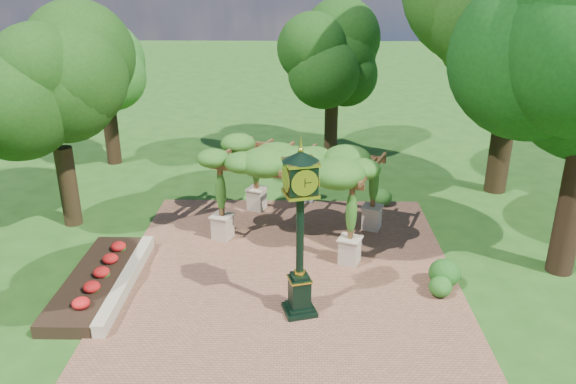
{
  "coord_description": "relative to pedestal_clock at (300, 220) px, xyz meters",
  "views": [
    {
      "loc": [
        0.36,
        -13.42,
        8.55
      ],
      "look_at": [
        0.0,
        2.5,
        2.2
      ],
      "focal_mm": 35.0,
      "sensor_mm": 36.0,
      "label": 1
    }
  ],
  "objects": [
    {
      "name": "pedestal_clock",
      "position": [
        0.0,
        0.0,
        0.0
      ],
      "size": [
        1.12,
        1.12,
        4.59
      ],
      "rotation": [
        0.0,
        0.0,
        0.28
      ],
      "color": "black",
      "rests_on": "brick_plaza"
    },
    {
      "name": "shrub_front",
      "position": [
        3.91,
        0.88,
        -2.41
      ],
      "size": [
        0.72,
        0.72,
        0.58
      ],
      "primitive_type": "ellipsoid",
      "rotation": [
        0.0,
        0.0,
        -0.12
      ],
      "color": "#225618",
      "rests_on": "brick_plaza"
    },
    {
      "name": "tree_west_near",
      "position": [
        -8.16,
        5.49,
        2.31
      ],
      "size": [
        3.69,
        3.69,
        7.37
      ],
      "color": "#372716",
      "rests_on": "ground"
    },
    {
      "name": "border_wall",
      "position": [
        -4.98,
        1.21,
        -2.54
      ],
      "size": [
        0.35,
        5.0,
        0.4
      ],
      "primitive_type": "cube",
      "color": "#C6B793",
      "rests_on": "ground"
    },
    {
      "name": "pergola",
      "position": [
        -0.05,
        4.8,
        -0.07
      ],
      "size": [
        5.98,
        4.87,
        3.25
      ],
      "rotation": [
        0.0,
        0.0,
        -0.37
      ],
      "color": "tan",
      "rests_on": "brick_plaza"
    },
    {
      "name": "sundial",
      "position": [
        0.27,
        7.77,
        -2.32
      ],
      "size": [
        0.63,
        0.63,
        0.96
      ],
      "rotation": [
        0.0,
        0.0,
        -0.2
      ],
      "color": "gray",
      "rests_on": "ground"
    },
    {
      "name": "brick_plaza",
      "position": [
        -0.38,
        1.71,
        -2.72
      ],
      "size": [
        10.0,
        12.0,
        0.04
      ],
      "primitive_type": "cube",
      "color": "brown",
      "rests_on": "ground"
    },
    {
      "name": "ground",
      "position": [
        -0.38,
        0.71,
        -2.74
      ],
      "size": [
        120.0,
        120.0,
        0.0
      ],
      "primitive_type": "plane",
      "color": "#1E4714",
      "rests_on": "ground"
    },
    {
      "name": "flower_bed",
      "position": [
        -5.88,
        1.21,
        -2.56
      ],
      "size": [
        1.5,
        5.0,
        0.36
      ],
      "primitive_type": "cube",
      "color": "red",
      "rests_on": "ground"
    },
    {
      "name": "shrub_back",
      "position": [
        3.17,
        7.33,
        -2.38
      ],
      "size": [
        0.82,
        0.82,
        0.66
      ],
      "primitive_type": "ellipsoid",
      "rotation": [
        0.0,
        0.0,
        -0.13
      ],
      "color": "#275B1A",
      "rests_on": "brick_plaza"
    },
    {
      "name": "shrub_mid",
      "position": [
        4.15,
        1.44,
        -2.3
      ],
      "size": [
        0.95,
        0.95,
        0.81
      ],
      "primitive_type": "ellipsoid",
      "rotation": [
        0.0,
        0.0,
        0.06
      ],
      "color": "#1C4E16",
      "rests_on": "brick_plaza"
    },
    {
      "name": "tree_north",
      "position": [
        1.48,
        13.91,
        1.73
      ],
      "size": [
        3.72,
        3.72,
        6.54
      ],
      "color": "#302113",
      "rests_on": "ground"
    },
    {
      "name": "tree_west_far",
      "position": [
        -8.79,
        12.31,
        2.16
      ],
      "size": [
        3.67,
        3.67,
        7.17
      ],
      "color": "black",
      "rests_on": "ground"
    }
  ]
}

